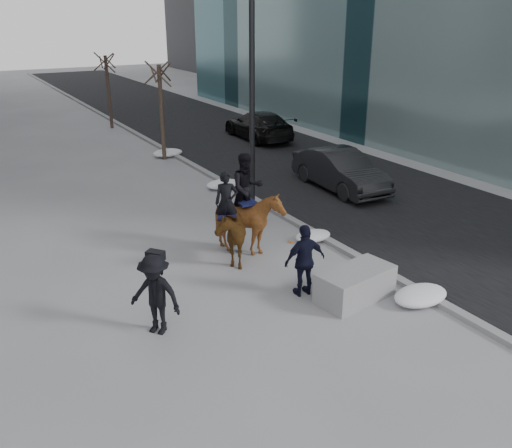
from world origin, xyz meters
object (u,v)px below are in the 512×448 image
planter (355,284)px  mounted_right (249,215)px  mounted_left (229,229)px  car_near (340,170)px

planter → mounted_right: bearing=103.4°
mounted_left → mounted_right: mounted_right is taller
mounted_right → mounted_left: bearing=-167.6°
car_near → mounted_right: mounted_right is taller
planter → mounted_right: size_ratio=0.66×
car_near → mounted_left: (-6.49, -3.46, 0.16)m
planter → car_near: car_near is taller
planter → mounted_right: 3.69m
car_near → mounted_left: bearing=-148.7°
mounted_left → mounted_right: (0.69, 0.15, 0.22)m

